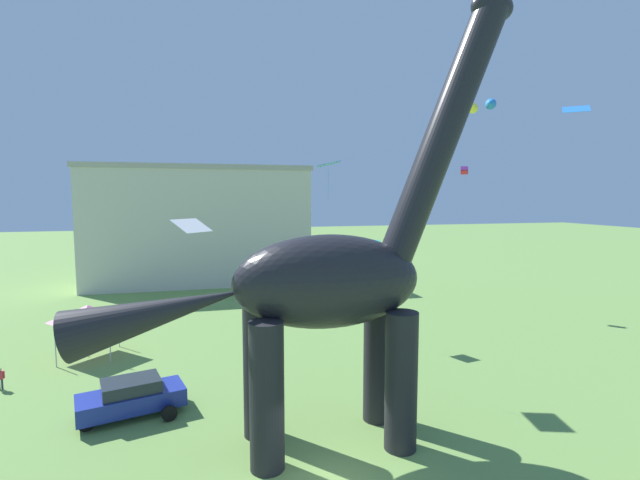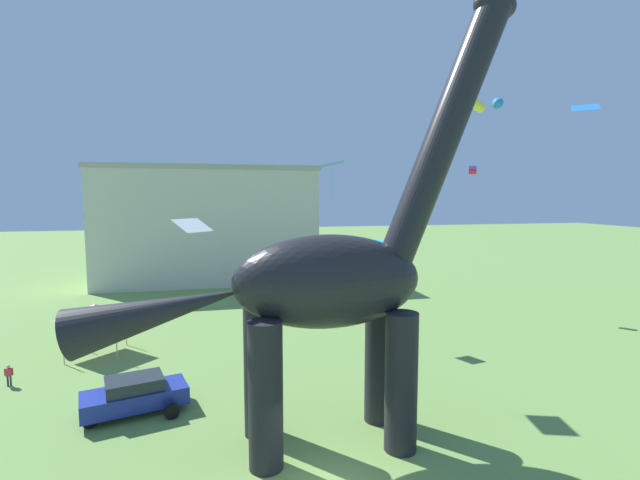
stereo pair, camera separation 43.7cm
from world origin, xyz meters
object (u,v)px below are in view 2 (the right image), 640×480
person_near_flyer (9,373)px  festival_canopy_tent (95,311)px  kite_high_right (473,170)px  kite_high_left (374,242)px  dinosaur_sculpture (326,281)px  parked_sedan_left (135,395)px  kite_mid_right (193,225)px  person_far_spectator (384,329)px  kite_far_right (332,164)px  kite_mid_center (480,104)px  kite_apex (585,108)px

person_near_flyer → festival_canopy_tent: size_ratio=0.34×
kite_high_right → festival_canopy_tent: bearing=-169.2°
festival_canopy_tent → kite_high_left: kite_high_left is taller
dinosaur_sculpture → parked_sedan_left: dinosaur_sculpture is taller
parked_sedan_left → kite_mid_right: kite_mid_right is taller
festival_canopy_tent → kite_mid_right: 13.77m
dinosaur_sculpture → kite_high_left: bearing=48.9°
person_far_spectator → kite_far_right: 11.32m
kite_high_right → kite_mid_center: bearing=-119.7°
dinosaur_sculpture → kite_high_right: bearing=33.3°
person_far_spectator → kite_mid_center: (5.56, -1.06, 13.81)m
kite_far_right → kite_high_right: (14.42, 10.44, 0.48)m
kite_apex → kite_mid_right: bearing=-164.0°
kite_far_right → parked_sedan_left: bearing=-163.1°
dinosaur_sculpture → person_near_flyer: bearing=135.9°
kite_mid_right → dinosaur_sculpture: bearing=-13.3°
parked_sedan_left → kite_high_left: bearing=12.6°
person_far_spectator → kite_mid_right: bearing=-131.9°
kite_far_right → kite_high_right: kite_high_right is taller
kite_apex → kite_mid_right: size_ratio=1.20×
parked_sedan_left → kite_far_right: kite_far_right is taller
person_far_spectator → festival_canopy_tent: (-17.02, 1.79, 1.64)m
person_far_spectator → kite_high_right: bearing=42.4°
kite_high_right → kite_apex: kite_apex is taller
kite_high_left → parked_sedan_left: bearing=-152.3°
dinosaur_sculpture → kite_high_right: dinosaur_sculpture is taller
dinosaur_sculpture → kite_apex: bearing=9.8°
festival_canopy_tent → kite_mid_right: bearing=-61.1°
kite_mid_center → kite_far_right: size_ratio=1.19×
kite_mid_center → kite_high_left: size_ratio=1.51×
kite_high_right → kite_high_left: 13.36m
kite_high_left → kite_mid_right: kite_mid_right is taller
kite_apex → kite_mid_right: kite_apex is taller
person_far_spectator → kite_apex: size_ratio=0.83×
kite_mid_center → kite_high_right: (4.58, 8.01, -3.44)m
kite_mid_center → kite_high_right: kite_mid_center is taller
person_far_spectator → festival_canopy_tent: festival_canopy_tent is taller
festival_canopy_tent → kite_mid_center: bearing=-7.2°
parked_sedan_left → kite_mid_center: kite_mid_center is taller
kite_mid_center → kite_apex: kite_mid_center is taller
person_near_flyer → kite_apex: 34.42m
kite_high_left → festival_canopy_tent: bearing=175.8°
parked_sedan_left → person_near_flyer: (-6.43, 4.26, -0.16)m
dinosaur_sculpture → festival_canopy_tent: (-10.75, 12.12, -3.55)m
dinosaur_sculpture → kite_far_right: 8.53m
person_near_flyer → kite_mid_right: 13.80m
person_near_flyer → kite_apex: (31.53, -0.73, 13.79)m
festival_canopy_tent → kite_mid_right: size_ratio=2.11×
person_far_spectator → kite_far_right: kite_far_right is taller
person_near_flyer → kite_far_right: bearing=73.7°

